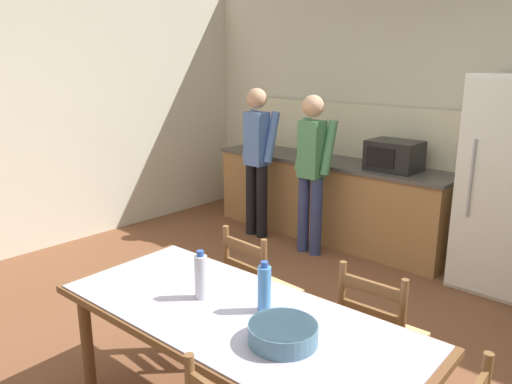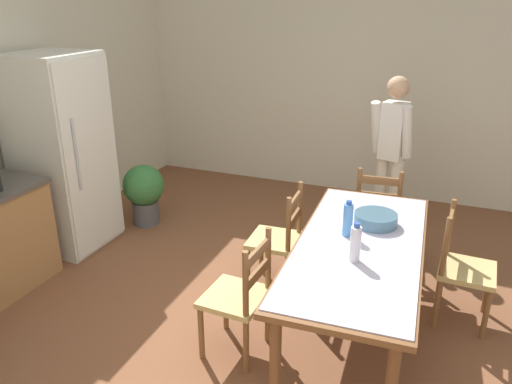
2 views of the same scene
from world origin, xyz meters
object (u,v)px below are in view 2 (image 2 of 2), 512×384
object	(u,v)px
dining_table	(359,254)
person_by_table	(392,148)
serving_bowl	(376,218)
potted_plant	(144,190)
bottle_near_centre	(355,244)
refrigerator	(63,154)
chair_side_far_right	(278,239)
bottle_off_centre	(348,220)
chair_side_near_right	(462,268)
chair_side_far_left	(240,297)
chair_head_end	(377,212)

from	to	relation	value
dining_table	person_by_table	bearing A→B (deg)	1.12
serving_bowl	potted_plant	world-z (taller)	serving_bowl
bottle_near_centre	person_by_table	bearing A→B (deg)	1.25
bottle_near_centre	refrigerator	bearing A→B (deg)	76.87
serving_bowl	person_by_table	bearing A→B (deg)	3.33
chair_side_far_right	person_by_table	world-z (taller)	person_by_table
bottle_off_centre	chair_side_near_right	xyz separation A→B (m)	(0.39, -0.81, -0.43)
refrigerator	potted_plant	xyz separation A→B (m)	(0.65, -0.43, -0.55)
bottle_near_centre	serving_bowl	size ratio (longest dim) A/B	0.84
chair_side_far_left	refrigerator	bearing A→B (deg)	-109.46
bottle_near_centre	chair_side_near_right	distance (m)	1.10
serving_bowl	chair_side_far_right	bearing A→B (deg)	84.96
bottle_off_centre	bottle_near_centre	bearing A→B (deg)	-160.74
chair_side_far_left	person_by_table	world-z (taller)	person_by_table
dining_table	chair_side_near_right	xyz separation A→B (m)	(0.48, -0.70, -0.23)
chair_side_near_right	person_by_table	bearing A→B (deg)	31.73
dining_table	potted_plant	bearing A→B (deg)	66.54
bottle_off_centre	chair_side_far_left	distance (m)	0.93
potted_plant	refrigerator	bearing A→B (deg)	146.58
dining_table	bottle_off_centre	world-z (taller)	bottle_off_centre
serving_bowl	chair_side_far_right	distance (m)	0.87
serving_bowl	chair_side_far_left	size ratio (longest dim) A/B	0.35
chair_side_far_right	bottle_off_centre	bearing A→B (deg)	59.76
serving_bowl	chair_side_near_right	xyz separation A→B (m)	(0.13, -0.65, -0.36)
chair_side_near_right	chair_head_end	xyz separation A→B (m)	(0.81, 0.75, 0.00)
bottle_near_centre	person_by_table	distance (m)	2.09
bottle_off_centre	serving_bowl	xyz separation A→B (m)	(0.26, -0.16, -0.07)
dining_table	chair_side_far_right	world-z (taller)	chair_side_far_right
refrigerator	chair_side_near_right	distance (m)	3.67
bottle_near_centre	chair_head_end	distance (m)	1.60
bottle_near_centre	chair_side_far_left	distance (m)	0.86
refrigerator	person_by_table	size ratio (longest dim) A/B	1.15
bottle_off_centre	chair_side_far_right	world-z (taller)	bottle_off_centre
serving_bowl	chair_head_end	distance (m)	1.01
chair_side_near_right	chair_side_far_left	bearing A→B (deg)	127.62
chair_side_far_left	serving_bowl	bearing A→B (deg)	140.80
chair_head_end	person_by_table	world-z (taller)	person_by_table
serving_bowl	chair_side_far_left	world-z (taller)	chair_side_far_left
dining_table	serving_bowl	size ratio (longest dim) A/B	6.35
chair_side_far_right	chair_head_end	world-z (taller)	same
chair_side_far_left	potted_plant	size ratio (longest dim) A/B	1.36
bottle_near_centre	chair_side_far_right	distance (m)	1.09
serving_bowl	person_by_table	world-z (taller)	person_by_table
refrigerator	chair_head_end	size ratio (longest dim) A/B	2.06
refrigerator	serving_bowl	world-z (taller)	refrigerator
chair_head_end	person_by_table	distance (m)	0.73
refrigerator	chair_side_near_right	bearing A→B (deg)	-89.29
chair_side_near_right	potted_plant	world-z (taller)	chair_side_near_right
bottle_off_centre	chair_head_end	world-z (taller)	bottle_off_centre
chair_side_far_right	chair_side_far_left	xyz separation A→B (m)	(-0.90, -0.04, 0.00)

